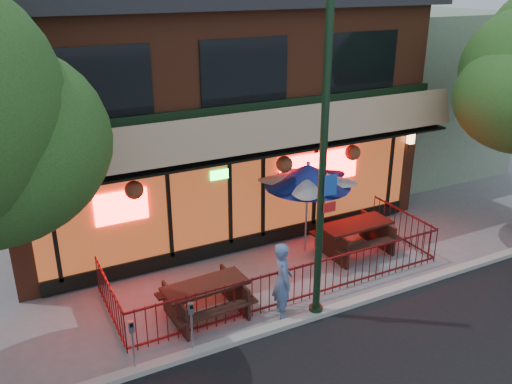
% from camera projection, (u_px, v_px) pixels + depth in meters
% --- Properties ---
extents(ground, '(80.00, 80.00, 0.00)m').
position_uv_depth(ground, '(306.00, 305.00, 12.73)').
color(ground, gray).
rests_on(ground, ground).
extents(curb, '(80.00, 0.25, 0.12)m').
position_uv_depth(curb, '(318.00, 314.00, 12.30)').
color(curb, '#999993').
rests_on(curb, ground).
extents(restaurant_building, '(12.96, 9.49, 8.05)m').
position_uv_depth(restaurant_building, '(190.00, 81.00, 17.07)').
color(restaurant_building, brown).
rests_on(restaurant_building, ground).
extents(neighbor_building, '(6.00, 7.00, 6.00)m').
position_uv_depth(neighbor_building, '(396.00, 88.00, 21.81)').
color(neighbor_building, gray).
rests_on(neighbor_building, ground).
extents(patio_fence, '(8.44, 2.62, 1.00)m').
position_uv_depth(patio_fence, '(296.00, 272.00, 12.91)').
color(patio_fence, '#4D1012').
rests_on(patio_fence, ground).
extents(street_light, '(0.43, 0.32, 7.00)m').
position_uv_depth(street_light, '(322.00, 186.00, 11.23)').
color(street_light, black).
rests_on(street_light, ground).
extents(picnic_table_left, '(1.98, 1.56, 0.81)m').
position_uv_depth(picnic_table_left, '(206.00, 295.00, 12.15)').
color(picnic_table_left, black).
rests_on(picnic_table_left, ground).
extents(picnic_table_right, '(2.07, 1.60, 0.87)m').
position_uv_depth(picnic_table_right, '(355.00, 233.00, 15.00)').
color(picnic_table_right, black).
rests_on(picnic_table_right, ground).
extents(patio_umbrella, '(2.32, 2.32, 2.65)m').
position_uv_depth(patio_umbrella, '(308.00, 175.00, 14.43)').
color(patio_umbrella, gray).
rests_on(patio_umbrella, ground).
extents(pedestrian, '(0.59, 0.76, 1.83)m').
position_uv_depth(pedestrian, '(283.00, 280.00, 12.02)').
color(pedestrian, '#4C6998').
rests_on(pedestrian, ground).
extents(parking_meter_near, '(0.13, 0.12, 1.20)m').
position_uv_depth(parking_meter_near, '(191.00, 319.00, 10.82)').
color(parking_meter_near, '#9DA0A6').
rests_on(parking_meter_near, ground).
extents(parking_meter_far, '(0.10, 0.09, 1.17)m').
position_uv_depth(parking_meter_far, '(132.00, 338.00, 10.31)').
color(parking_meter_far, '#96999E').
rests_on(parking_meter_far, ground).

